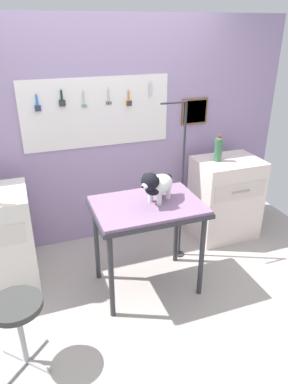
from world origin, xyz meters
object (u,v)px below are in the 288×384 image
at_px(cabinet_right, 225,198).
at_px(soda_bottle, 218,149).
at_px(grooming_table, 148,213).
at_px(stool, 17,314).
at_px(dog, 157,185).
at_px(grooming_arm, 181,190).

height_order(cabinet_right, soda_bottle, soda_bottle).
bearing_deg(grooming_table, stool, -155.96).
xyz_separation_m(cabinet_right, soda_bottle, (-0.13, 0.02, 0.58)).
bearing_deg(soda_bottle, grooming_table, -149.76).
xyz_separation_m(dog, stool, (-1.18, -0.50, -0.55)).
distance_m(grooming_table, cabinet_right, 1.30).
distance_m(grooming_arm, dog, 0.57).
distance_m(grooming_arm, stool, 1.80).
bearing_deg(grooming_table, dog, 4.61).
height_order(grooming_table, soda_bottle, soda_bottle).
height_order(grooming_table, grooming_arm, grooming_arm).
xyz_separation_m(grooming_arm, cabinet_right, (0.66, 0.22, -0.30)).
distance_m(dog, cabinet_right, 1.31).
relative_size(grooming_table, soda_bottle, 3.30).
height_order(grooming_table, dog, dog).
bearing_deg(stool, dog, 22.83).
distance_m(grooming_table, grooming_arm, 0.58).
bearing_deg(cabinet_right, soda_bottle, 173.32).
height_order(grooming_arm, stool, grooming_arm).
bearing_deg(soda_bottle, cabinet_right, -6.68).
distance_m(grooming_arm, soda_bottle, 0.64).
height_order(dog, stool, dog).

